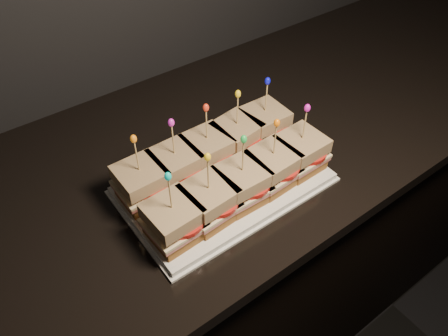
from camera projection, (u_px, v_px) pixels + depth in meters
cabinet at (240, 248)px, 1.38m from camera, size 2.42×0.65×0.90m
granite_slab at (244, 135)px, 1.06m from camera, size 2.46×0.69×0.03m
platter at (224, 184)px, 0.91m from camera, size 0.41×0.25×0.02m
platter_rim at (224, 186)px, 0.91m from camera, size 0.42×0.26×0.01m
sandwich_0_bread_bot at (144, 193)px, 0.86m from camera, size 0.09×0.09×0.02m
sandwich_0_ham at (143, 188)px, 0.85m from camera, size 0.10×0.09×0.01m
sandwich_0_cheese at (142, 185)px, 0.84m from camera, size 0.10×0.09×0.01m
sandwich_0_tomato at (149, 181)px, 0.84m from camera, size 0.09×0.09×0.01m
sandwich_0_bread_top at (140, 175)px, 0.82m from camera, size 0.09×0.09×0.03m
sandwich_0_pick at (137, 158)px, 0.79m from camera, size 0.00×0.00×0.09m
sandwich_0_frill at (134, 139)px, 0.76m from camera, size 0.01×0.01×0.02m
sandwich_1_bread_bot at (177, 177)px, 0.89m from camera, size 0.09×0.09×0.02m
sandwich_1_ham at (176, 171)px, 0.88m from camera, size 0.10×0.09×0.01m
sandwich_1_cheese at (176, 169)px, 0.88m from camera, size 0.10×0.09×0.01m
sandwich_1_tomato at (183, 165)px, 0.87m from camera, size 0.09×0.09×0.01m
sandwich_1_bread_top at (175, 159)px, 0.86m from camera, size 0.09×0.09×0.03m
sandwich_1_pick at (173, 141)px, 0.83m from camera, size 0.00×0.00×0.09m
sandwich_1_frill at (171, 123)px, 0.80m from camera, size 0.01×0.01×0.02m
sandwich_2_bread_bot at (208, 161)px, 0.93m from camera, size 0.09×0.09×0.02m
sandwich_2_ham at (208, 156)px, 0.91m from camera, size 0.10×0.09×0.01m
sandwich_2_cheese at (208, 153)px, 0.91m from camera, size 0.10×0.09×0.01m
sandwich_2_tomato at (214, 150)px, 0.91m from camera, size 0.09×0.09×0.01m
sandwich_2_bread_top at (207, 143)px, 0.89m from camera, size 0.09×0.09×0.03m
sandwich_2_pick at (207, 126)px, 0.86m from camera, size 0.00×0.00×0.09m
sandwich_2_frill at (206, 108)px, 0.83m from camera, size 0.01×0.01×0.02m
sandwich_3_bread_bot at (237, 147)px, 0.96m from camera, size 0.10×0.10×0.02m
sandwich_3_ham at (237, 141)px, 0.95m from camera, size 0.11×0.10×0.01m
sandwich_3_cheese at (237, 139)px, 0.94m from camera, size 0.11×0.11×0.01m
sandwich_3_tomato at (243, 136)px, 0.94m from camera, size 0.09×0.09×0.01m
sandwich_3_bread_top at (237, 129)px, 0.92m from camera, size 0.10×0.10×0.03m
sandwich_3_pick at (237, 112)px, 0.89m from camera, size 0.00×0.00×0.09m
sandwich_3_frill at (238, 94)px, 0.86m from camera, size 0.01×0.01×0.02m
sandwich_4_bread_bot at (263, 134)px, 0.99m from camera, size 0.09×0.09×0.02m
sandwich_4_ham at (264, 128)px, 0.98m from camera, size 0.10×0.09×0.01m
sandwich_4_cheese at (264, 126)px, 0.98m from camera, size 0.10×0.10×0.01m
sandwich_4_tomato at (270, 122)px, 0.97m from camera, size 0.09×0.09×0.01m
sandwich_4_bread_top at (265, 116)px, 0.96m from camera, size 0.09×0.09×0.03m
sandwich_4_pick at (266, 99)px, 0.93m from camera, size 0.00×0.00×0.09m
sandwich_4_frill at (268, 81)px, 0.89m from camera, size 0.01×0.01×0.02m
sandwich_5_bread_bot at (175, 231)px, 0.79m from camera, size 0.09×0.09×0.02m
sandwich_5_ham at (174, 225)px, 0.78m from camera, size 0.10×0.10×0.01m
sandwich_5_cheese at (174, 223)px, 0.78m from camera, size 0.10×0.10×0.01m
sandwich_5_tomato at (181, 219)px, 0.77m from camera, size 0.09×0.09×0.01m
sandwich_5_bread_top at (173, 213)px, 0.76m from camera, size 0.09×0.09×0.03m
sandwich_5_pick at (170, 195)px, 0.73m from camera, size 0.00×0.00×0.09m
sandwich_5_frill at (168, 176)px, 0.70m from camera, size 0.01×0.01×0.02m
sandwich_6_bread_bot at (209, 211)px, 0.83m from camera, size 0.09×0.09×0.02m
sandwich_6_ham at (209, 206)px, 0.81m from camera, size 0.10×0.10×0.01m
sandwich_6_cheese at (209, 203)px, 0.81m from camera, size 0.10×0.10×0.01m
sandwich_6_tomato at (216, 200)px, 0.81m from camera, size 0.09×0.09×0.01m
sandwich_6_bread_top at (209, 193)px, 0.79m from camera, size 0.09×0.09×0.03m
sandwich_6_pick at (208, 176)px, 0.76m from camera, size 0.00×0.00×0.09m
sandwich_6_frill at (207, 157)px, 0.73m from camera, size 0.01×0.01×0.02m
sandwich_7_bread_bot at (241, 194)px, 0.86m from camera, size 0.09×0.09×0.02m
sandwich_7_ham at (242, 188)px, 0.85m from camera, size 0.10×0.09×0.01m
sandwich_7_cheese at (242, 185)px, 0.84m from camera, size 0.10×0.10×0.01m
sandwich_7_tomato at (249, 182)px, 0.84m from camera, size 0.09×0.09×0.01m
sandwich_7_bread_top at (242, 176)px, 0.82m from camera, size 0.09×0.09×0.03m
sandwich_7_pick at (243, 158)px, 0.79m from camera, size 0.00×0.00×0.09m
sandwich_7_frill at (244, 139)px, 0.76m from camera, size 0.01×0.01×0.02m
sandwich_8_bread_bot at (271, 177)px, 0.89m from camera, size 0.09×0.09×0.02m
sandwich_8_ham at (272, 171)px, 0.88m from camera, size 0.10×0.10×0.01m
sandwich_8_cheese at (272, 169)px, 0.88m from camera, size 0.10×0.10×0.01m
sandwich_8_tomato at (279, 165)px, 0.87m from camera, size 0.09×0.09×0.01m
sandwich_8_bread_top at (273, 159)px, 0.86m from camera, size 0.09×0.09×0.03m
sandwich_8_pick at (275, 142)px, 0.83m from camera, size 0.00×0.00×0.09m
sandwich_8_frill at (277, 123)px, 0.79m from camera, size 0.01×0.01×0.02m
sandwich_9_bread_bot at (299, 162)px, 0.92m from camera, size 0.09×0.09×0.02m
sandwich_9_ham at (300, 156)px, 0.91m from camera, size 0.10×0.09×0.01m
sandwich_9_cheese at (300, 154)px, 0.91m from camera, size 0.10×0.10×0.01m
sandwich_9_tomato at (307, 150)px, 0.91m from camera, size 0.09×0.09×0.01m
sandwich_9_bread_top at (302, 144)px, 0.89m from camera, size 0.09×0.09×0.03m
sandwich_9_pick at (304, 127)px, 0.86m from camera, size 0.00×0.00×0.09m
sandwich_9_frill at (307, 108)px, 0.83m from camera, size 0.01×0.01×0.02m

